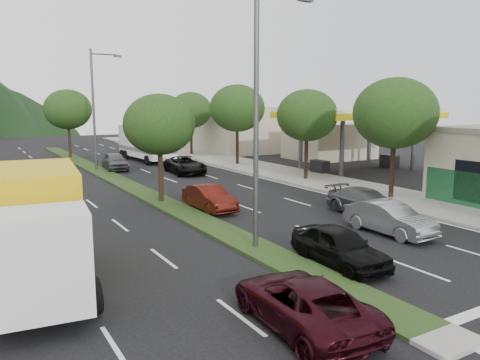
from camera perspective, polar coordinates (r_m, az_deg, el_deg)
ground at (r=12.85m, az=22.32°, el=-17.13°), size 160.00×160.00×0.00m
sidewalk_right at (r=38.97m, az=4.00°, el=1.14°), size 5.00×90.00×0.15m
median at (r=36.43m, az=-15.23°, el=0.24°), size 1.60×56.00×0.12m
gas_canopy at (r=40.44m, az=14.22°, el=7.68°), size 12.20×8.20×5.25m
bldg_right_far at (r=58.49m, az=-0.89°, el=6.35°), size 10.00×16.00×5.20m
tree_r_b at (r=28.47m, az=18.39°, el=7.73°), size 4.80×4.80×6.94m
tree_r_c at (r=34.28m, az=8.18°, el=7.80°), size 4.40×4.40×6.48m
tree_r_d at (r=42.54m, az=-0.34°, el=8.74°), size 5.00×5.00×7.17m
tree_r_e at (r=51.43m, az=-6.02°, el=8.46°), size 4.60×4.60×6.71m
tree_med_near at (r=26.51m, az=-9.81°, el=6.66°), size 4.00×4.00×6.02m
tree_med_far at (r=51.63m, az=-20.26°, el=8.07°), size 4.80×4.80×6.94m
streetlight_near at (r=17.62m, az=2.55°, el=9.31°), size 2.60×0.25×10.00m
streetlight_mid at (r=40.91m, az=-17.17°, el=8.88°), size 2.60×0.25×10.00m
sedan_silver at (r=21.24m, az=17.77°, el=-4.45°), size 1.51×4.22×1.39m
suv_maroon at (r=12.25m, az=7.66°, el=-14.51°), size 2.48×4.78×1.29m
car_queue_a at (r=16.71m, az=12.04°, el=-7.90°), size 1.78×4.12×1.38m
car_queue_b at (r=24.51m, az=15.12°, el=-2.62°), size 1.99×4.60×1.32m
car_queue_c at (r=24.77m, az=-3.78°, el=-2.19°), size 1.48×4.02×1.31m
car_queue_d at (r=37.97m, az=-6.70°, el=1.83°), size 2.74×5.22×1.40m
car_queue_e at (r=41.22m, az=-15.00°, el=2.22°), size 2.16×4.48×1.48m
box_truck at (r=15.61m, az=-23.54°, el=-5.88°), size 3.49×7.52×3.59m
motorhome at (r=47.16m, az=-11.36°, el=4.53°), size 3.19×9.06×3.43m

